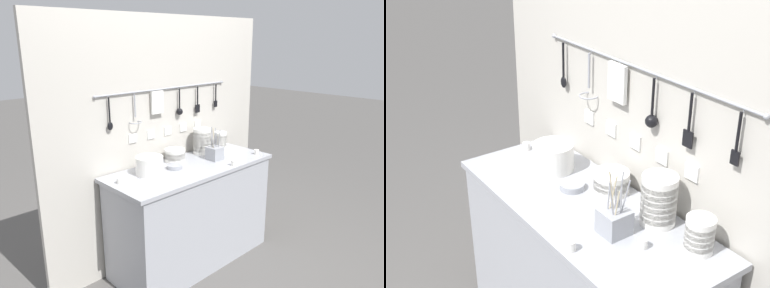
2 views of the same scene
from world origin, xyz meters
The scene contains 11 objects.
counter centered at (0.00, 0.00, 0.42)m, with size 1.40×0.55×0.84m.
back_wall centered at (0.00, 0.31, 1.00)m, with size 2.20×0.11×1.99m.
bowl_stack_wide_centre centered at (0.52, 0.17, 0.92)m, with size 0.12×0.12×0.15m.
bowl_stack_tall_left centered at (0.29, 0.17, 0.95)m, with size 0.15×0.15×0.22m.
bowl_stack_nested_right centered at (-0.02, 0.17, 0.89)m, with size 0.17×0.17×0.10m.
plate_stack centered at (-0.36, 0.07, 0.91)m, with size 0.20×0.20×0.14m.
steel_mixing_bowl centered at (-0.15, 0.04, 0.86)m, with size 0.12×0.12×0.03m.
cutlery_caddy centered at (0.24, -0.02, 0.90)m, with size 0.11×0.11×0.27m.
cup_front_left centered at (-0.62, 0.07, 0.86)m, with size 0.04×0.04×0.04m.
cup_centre centered at (0.24, -0.23, 0.86)m, with size 0.04×0.04×0.04m.
cup_back_left centered at (0.38, 0.01, 0.86)m, with size 0.04×0.04×0.04m.
Camera 2 is at (1.63, -1.18, 2.11)m, focal length 50.00 mm.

